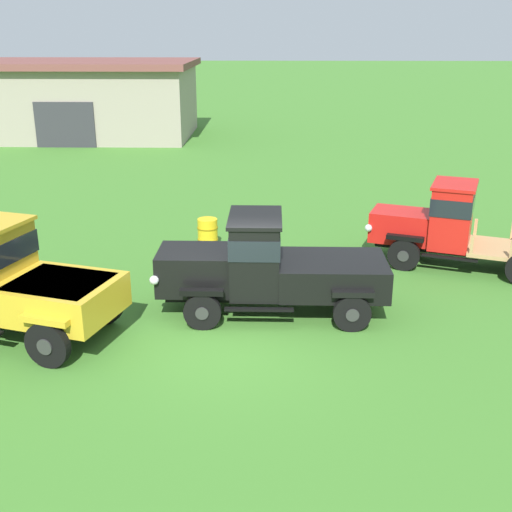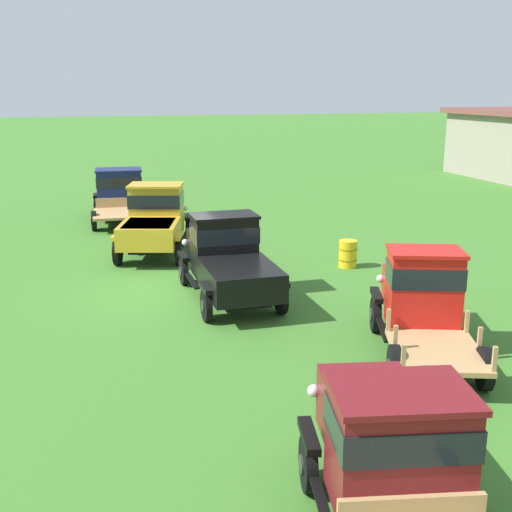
# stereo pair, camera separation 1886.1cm
# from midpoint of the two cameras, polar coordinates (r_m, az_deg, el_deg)

# --- Properties ---
(ground_plane) EXTENTS (240.00, 240.00, 0.00)m
(ground_plane) POSITION_cam_midpoint_polar(r_m,az_deg,el_deg) (12.96, 20.21, -13.01)
(ground_plane) COLOR #3D7528
(vintage_truck_foreground_near) EXTENTS (5.79, 2.66, 2.19)m
(vintage_truck_foreground_near) POSITION_cam_midpoint_polar(r_m,az_deg,el_deg) (21.99, 1.99, 2.41)
(vintage_truck_foreground_near) COLOR black
(vintage_truck_foreground_near) RESTS_ON ground
(vintage_truck_second_in_line) EXTENTS (5.35, 3.30, 2.35)m
(vintage_truck_second_in_line) POSITION_cam_midpoint_polar(r_m,az_deg,el_deg) (16.39, 11.60, -2.04)
(vintage_truck_second_in_line) COLOR black
(vintage_truck_second_in_line) RESTS_ON ground
(vintage_truck_midrow_center) EXTENTS (5.14, 2.16, 2.24)m
(vintage_truck_midrow_center) POSITION_cam_midpoint_polar(r_m,az_deg,el_deg) (12.86, 28.14, -8.73)
(vintage_truck_midrow_center) COLOR black
(vintage_truck_midrow_center) RESTS_ON ground
(vintage_truck_far_side) EXTENTS (5.02, 3.10, 2.27)m
(vintage_truck_far_side) POSITION_cam_midpoint_polar(r_m,az_deg,el_deg) (13.28, 53.27, -12.24)
(vintage_truck_far_side) COLOR black
(vintage_truck_far_side) RESTS_ON ground
(vintage_truck_back_of_row) EXTENTS (4.99, 2.76, 2.09)m
(vintage_truck_back_of_row) POSITION_cam_midpoint_polar(r_m,az_deg,el_deg) (9.77, 77.30, -26.69)
(vintage_truck_back_of_row) COLOR black
(vintage_truck_back_of_row) RESTS_ON ground
(oil_drum_beside_row) EXTENTS (0.61, 0.61, 0.87)m
(oil_drum_beside_row) POSITION_cam_midpoint_polar(r_m,az_deg,el_deg) (17.36, 34.31, -6.06)
(oil_drum_beside_row) COLOR gold
(oil_drum_beside_row) RESTS_ON ground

